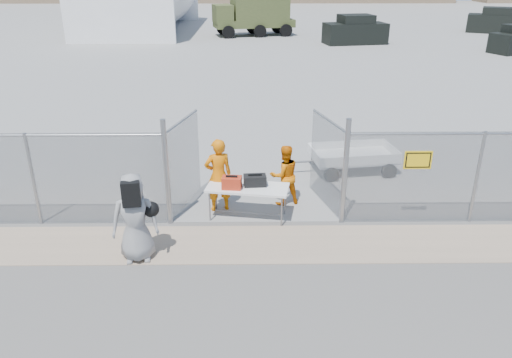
{
  "coord_description": "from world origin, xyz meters",
  "views": [
    {
      "loc": [
        -0.11,
        -8.31,
        5.52
      ],
      "look_at": [
        0.0,
        2.0,
        1.1
      ],
      "focal_mm": 35.0,
      "sensor_mm": 36.0,
      "label": 1
    }
  ],
  "objects_px": {
    "security_worker_left": "(218,175)",
    "security_worker_right": "(284,175)",
    "folding_table": "(248,202)",
    "visitor": "(135,218)",
    "utility_trailer": "(353,159)"
  },
  "relations": [
    {
      "from": "security_worker_left",
      "to": "security_worker_right",
      "type": "height_order",
      "value": "security_worker_left"
    },
    {
      "from": "folding_table",
      "to": "security_worker_left",
      "type": "bearing_deg",
      "value": 158.65
    },
    {
      "from": "visitor",
      "to": "utility_trailer",
      "type": "distance_m",
      "value": 7.07
    },
    {
      "from": "folding_table",
      "to": "utility_trailer",
      "type": "relative_size",
      "value": 0.61
    },
    {
      "from": "utility_trailer",
      "to": "visitor",
      "type": "bearing_deg",
      "value": -146.7
    },
    {
      "from": "security_worker_left",
      "to": "utility_trailer",
      "type": "xyz_separation_m",
      "value": [
        3.74,
        2.48,
        -0.54
      ]
    },
    {
      "from": "security_worker_left",
      "to": "security_worker_right",
      "type": "bearing_deg",
      "value": 175.02
    },
    {
      "from": "security_worker_left",
      "to": "visitor",
      "type": "height_order",
      "value": "visitor"
    },
    {
      "from": "visitor",
      "to": "utility_trailer",
      "type": "bearing_deg",
      "value": 32.8
    },
    {
      "from": "security_worker_right",
      "to": "visitor",
      "type": "distance_m",
      "value": 4.03
    },
    {
      "from": "security_worker_right",
      "to": "utility_trailer",
      "type": "distance_m",
      "value": 3.05
    },
    {
      "from": "folding_table",
      "to": "security_worker_right",
      "type": "xyz_separation_m",
      "value": [
        0.91,
        0.76,
        0.37
      ]
    },
    {
      "from": "utility_trailer",
      "to": "security_worker_right",
      "type": "bearing_deg",
      "value": -143.19
    },
    {
      "from": "security_worker_left",
      "to": "visitor",
      "type": "relative_size",
      "value": 0.98
    },
    {
      "from": "security_worker_left",
      "to": "visitor",
      "type": "xyz_separation_m",
      "value": [
        -1.52,
        -2.2,
        0.02
      ]
    }
  ]
}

